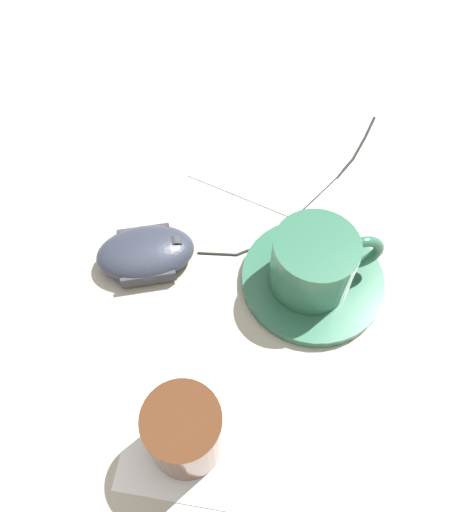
# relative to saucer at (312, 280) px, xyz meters

# --- Properties ---
(ground_plane) EXTENTS (3.00, 3.00, 0.00)m
(ground_plane) POSITION_rel_saucer_xyz_m (0.12, -0.02, -0.01)
(ground_plane) COLOR #B2A899
(saucer) EXTENTS (0.14, 0.14, 0.01)m
(saucer) POSITION_rel_saucer_xyz_m (0.00, 0.00, 0.00)
(saucer) COLOR #2D664C
(saucer) RESTS_ON ground
(coffee_cup) EXTENTS (0.11, 0.08, 0.06)m
(coffee_cup) POSITION_rel_saucer_xyz_m (0.00, 0.00, 0.04)
(coffee_cup) COLOR #2D664C
(coffee_cup) RESTS_ON saucer
(computer_mouse) EXTENTS (0.11, 0.08, 0.03)m
(computer_mouse) POSITION_rel_saucer_xyz_m (0.15, -0.08, 0.01)
(computer_mouse) COLOR #2D3342
(computer_mouse) RESTS_ON ground
(mouse_cable) EXTENTS (0.27, 0.14, 0.00)m
(mouse_cable) POSITION_rel_saucer_xyz_m (-0.04, -0.11, -0.00)
(mouse_cable) COLOR black
(mouse_cable) RESTS_ON ground
(napkin_under_glass) EXTENTS (0.15, 0.15, 0.00)m
(napkin_under_glass) POSITION_rel_saucer_xyz_m (0.15, 0.10, -0.00)
(napkin_under_glass) COLOR white
(napkin_under_glass) RESTS_ON ground
(drinking_glass) EXTENTS (0.06, 0.06, 0.08)m
(drinking_glass) POSITION_rel_saucer_xyz_m (0.16, 0.11, 0.03)
(drinking_glass) COLOR #4C2814
(drinking_glass) RESTS_ON napkin_under_glass
(napkin_spare) EXTENTS (0.22, 0.22, 0.00)m
(napkin_spare) POSITION_rel_saucer_xyz_m (-0.03, -0.17, -0.00)
(napkin_spare) COLOR white
(napkin_spare) RESTS_ON ground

